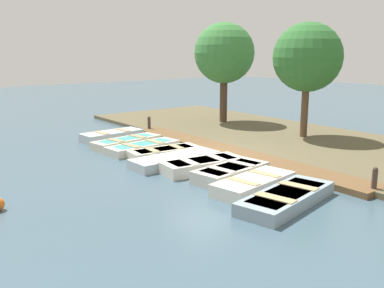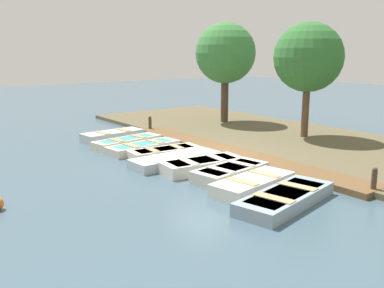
% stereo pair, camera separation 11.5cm
% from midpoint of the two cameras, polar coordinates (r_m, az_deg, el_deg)
% --- Properties ---
extents(ground_plane, '(80.00, 80.00, 0.00)m').
position_cam_midpoint_polar(ground_plane, '(16.08, 1.62, -2.10)').
color(ground_plane, '#425B6B').
extents(shore_bank, '(8.00, 24.00, 0.19)m').
position_cam_midpoint_polar(shore_bank, '(19.52, 13.13, 0.42)').
color(shore_bank, brown).
rests_on(shore_bank, ground_plane).
extents(dock_walkway, '(1.24, 12.35, 0.19)m').
position_cam_midpoint_polar(dock_walkway, '(16.87, 5.01, -1.12)').
color(dock_walkway, brown).
rests_on(dock_walkway, ground_plane).
extents(rowboat_0, '(2.91, 1.32, 0.43)m').
position_cam_midpoint_polar(rowboat_0, '(19.89, -10.76, 1.11)').
color(rowboat_0, '#B2BCC1').
rests_on(rowboat_0, ground_plane).
extents(rowboat_1, '(3.22, 1.44, 0.36)m').
position_cam_midpoint_polar(rowboat_1, '(18.57, -8.86, 0.27)').
color(rowboat_1, beige).
rests_on(rowboat_1, ground_plane).
extents(rowboat_2, '(3.17, 1.33, 0.35)m').
position_cam_midpoint_polar(rowboat_2, '(17.50, -6.72, -0.43)').
color(rowboat_2, beige).
rests_on(rowboat_2, ground_plane).
extents(rowboat_3, '(2.88, 1.20, 0.33)m').
position_cam_midpoint_polar(rowboat_3, '(16.61, -3.91, -1.08)').
color(rowboat_3, beige).
rests_on(rowboat_3, ground_plane).
extents(rowboat_4, '(3.42, 1.25, 0.35)m').
position_cam_midpoint_polar(rowboat_4, '(15.41, -2.42, -2.08)').
color(rowboat_4, '#B2BCC1').
rests_on(rowboat_4, ground_plane).
extents(rowboat_5, '(2.97, 1.43, 0.42)m').
position_cam_midpoint_polar(rowboat_5, '(14.54, 1.17, -2.80)').
color(rowboat_5, beige).
rests_on(rowboat_5, ground_plane).
extents(rowboat_6, '(2.79, 1.50, 0.43)m').
position_cam_midpoint_polar(rowboat_6, '(13.68, 4.99, -3.79)').
color(rowboat_6, beige).
rests_on(rowboat_6, ground_plane).
extents(rowboat_7, '(2.94, 1.52, 0.41)m').
position_cam_midpoint_polar(rowboat_7, '(12.64, 8.03, -5.27)').
color(rowboat_7, silver).
rests_on(rowboat_7, ground_plane).
extents(rowboat_8, '(3.54, 1.87, 0.38)m').
position_cam_midpoint_polar(rowboat_8, '(11.68, 12.24, -7.02)').
color(rowboat_8, '#8C9EA8').
rests_on(rowboat_8, ground_plane).
extents(mooring_post_near, '(0.15, 0.15, 0.82)m').
position_cam_midpoint_polar(mooring_post_near, '(21.54, -5.89, 2.64)').
color(mooring_post_near, '#47382D').
rests_on(mooring_post_near, ground_plane).
extents(mooring_post_far, '(0.15, 0.15, 0.82)m').
position_cam_midpoint_polar(mooring_post_far, '(13.11, 22.91, -4.55)').
color(mooring_post_far, '#47382D').
rests_on(mooring_post_far, ground_plane).
extents(park_tree_far_left, '(3.22, 3.22, 5.51)m').
position_cam_midpoint_polar(park_tree_far_left, '(23.38, 4.17, 11.93)').
color(park_tree_far_left, '#4C3828').
rests_on(park_tree_far_left, ground_plane).
extents(park_tree_left, '(3.04, 3.04, 5.26)m').
position_cam_midpoint_polar(park_tree_left, '(19.79, 14.99, 11.05)').
color(park_tree_left, brown).
rests_on(park_tree_left, ground_plane).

